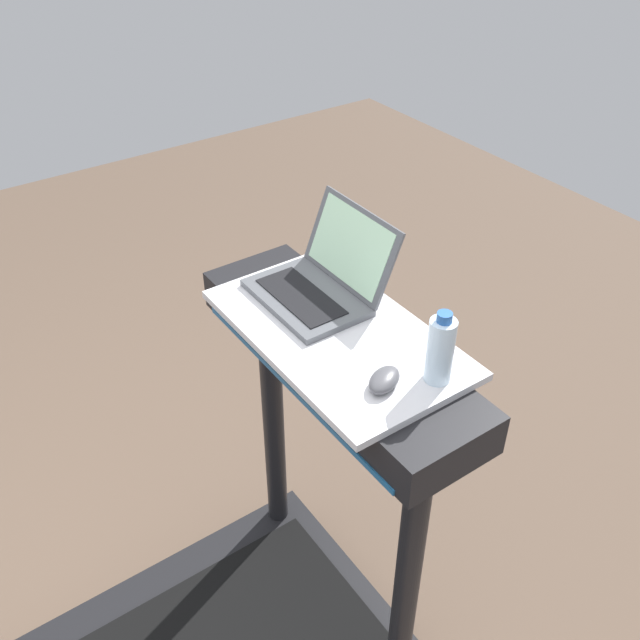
% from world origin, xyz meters
% --- Properties ---
extents(desk_board, '(0.68, 0.39, 0.02)m').
position_xyz_m(desk_board, '(0.00, 0.70, 1.20)').
color(desk_board, silver).
rests_on(desk_board, treadmill_base).
extents(laptop, '(0.32, 0.29, 0.22)m').
position_xyz_m(laptop, '(-0.15, 0.75, 1.26)').
color(laptop, '#515459').
rests_on(laptop, desk_board).
extents(computer_mouse, '(0.10, 0.12, 0.03)m').
position_xyz_m(computer_mouse, '(0.23, 0.66, 1.23)').
color(computer_mouse, '#4C4C51').
rests_on(computer_mouse, desk_board).
extents(water_bottle, '(0.06, 0.06, 0.18)m').
position_xyz_m(water_bottle, '(0.28, 0.78, 1.30)').
color(water_bottle, silver).
rests_on(water_bottle, desk_board).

